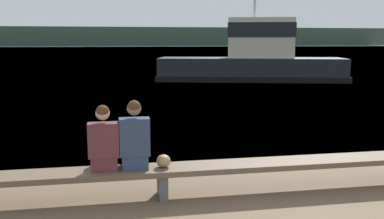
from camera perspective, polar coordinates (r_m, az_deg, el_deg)
name	(u,v)px	position (r m, az deg, el deg)	size (l,w,h in m)	color
water_surface	(119,48)	(127.66, -9.76, 8.03)	(240.00, 240.00, 0.00)	#5684A3
far_shoreline	(116,36)	(194.93, -10.10, 9.57)	(600.00, 12.00, 8.10)	#2D3D2D
bench_main	(162,172)	(6.34, -3.99, -8.32)	(8.71, 0.53, 0.46)	brown
person_left	(104,144)	(6.20, -11.69, -4.47)	(0.43, 0.43, 0.95)	#56282D
person_right	(135,140)	(6.19, -7.67, -4.11)	(0.43, 0.43, 1.01)	navy
shopping_bag	(163,161)	(6.30, -3.82, -6.86)	(0.21, 0.23, 0.19)	#9E754C
tugboat_red	(253,61)	(24.97, 8.18, 6.43)	(11.08, 5.59, 6.47)	black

